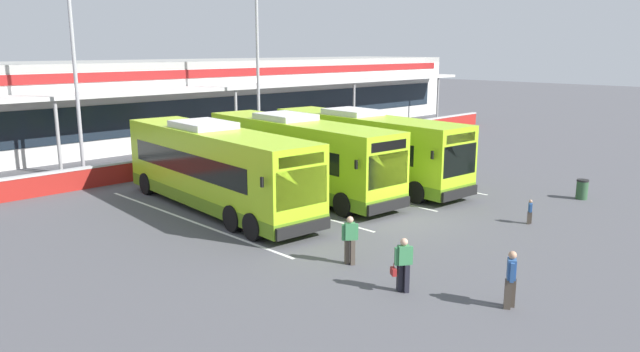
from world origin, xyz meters
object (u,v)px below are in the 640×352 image
object	(u,v)px
pedestrian_with_handbag	(403,264)
coach_bus_left_centre	(298,156)
coach_bus_centre	(365,149)
pedestrian_near_bin	(511,277)
lamp_post_centre	(258,58)
litter_bin	(582,189)
lamp_post_west	(74,60)
coach_bus_leftmost	(216,169)
pedestrian_child	(530,211)
pedestrian_in_dark_coat	(350,239)

from	to	relation	value
pedestrian_with_handbag	coach_bus_left_centre	bearing A→B (deg)	61.14
coach_bus_centre	pedestrian_near_bin	size ratio (longest dim) A/B	7.60
lamp_post_centre	litter_bin	distance (m)	21.60
pedestrian_near_bin	lamp_post_west	size ratio (longest dim) A/B	0.15
lamp_post_west	coach_bus_left_centre	bearing A→B (deg)	-61.17
coach_bus_left_centre	lamp_post_west	size ratio (longest dim) A/B	1.12
coach_bus_centre	pedestrian_with_handbag	distance (m)	14.39
pedestrian_with_handbag	pedestrian_near_bin	world-z (taller)	same
coach_bus_left_centre	lamp_post_centre	world-z (taller)	lamp_post_centre
coach_bus_leftmost	lamp_post_centre	size ratio (longest dim) A/B	1.12
coach_bus_centre	pedestrian_near_bin	bearing A→B (deg)	-124.40
coach_bus_left_centre	litter_bin	xyz separation A→B (m)	(8.51, -10.38, -1.32)
coach_bus_left_centre	pedestrian_with_handbag	xyz separation A→B (m)	(-6.13, -11.12, -0.93)
pedestrian_child	lamp_post_centre	size ratio (longest dim) A/B	0.09
lamp_post_west	litter_bin	distance (m)	26.39
pedestrian_near_bin	coach_bus_leftmost	bearing A→B (deg)	88.92
pedestrian_in_dark_coat	pedestrian_near_bin	world-z (taller)	same
coach_bus_centre	pedestrian_with_handbag	xyz separation A→B (m)	(-10.08, -10.24, -0.93)
coach_bus_leftmost	lamp_post_west	xyz separation A→B (m)	(-1.32, 10.70, 4.50)
coach_bus_centre	lamp_post_west	size ratio (longest dim) A/B	1.12
coach_bus_left_centre	lamp_post_west	world-z (taller)	lamp_post_west
coach_bus_leftmost	coach_bus_centre	xyz separation A→B (m)	(8.61, -1.06, 0.00)
coach_bus_centre	lamp_post_west	distance (m)	16.04
lamp_post_west	pedestrian_near_bin	bearing A→B (deg)	-87.55
pedestrian_with_handbag	lamp_post_centre	distance (m)	25.12
litter_bin	coach_bus_leftmost	bearing A→B (deg)	141.31
pedestrian_child	pedestrian_near_bin	size ratio (longest dim) A/B	0.62
lamp_post_west	coach_bus_centre	bearing A→B (deg)	-49.80
coach_bus_leftmost	coach_bus_centre	distance (m)	8.68
pedestrian_child	litter_bin	bearing A→B (deg)	1.66
lamp_post_centre	lamp_post_west	bearing A→B (deg)	176.99
lamp_post_west	pedestrian_in_dark_coat	bearing A→B (deg)	-88.70
pedestrian_with_handbag	litter_bin	distance (m)	14.67
coach_bus_left_centre	coach_bus_centre	xyz separation A→B (m)	(3.95, -0.88, 0.00)
coach_bus_left_centre	pedestrian_with_handbag	distance (m)	12.73
coach_bus_leftmost	lamp_post_centre	distance (m)	15.27
pedestrian_child	litter_bin	world-z (taller)	pedestrian_child
pedestrian_with_handbag	pedestrian_child	distance (m)	9.10
coach_bus_left_centre	pedestrian_child	distance (m)	11.02
pedestrian_in_dark_coat	lamp_post_centre	world-z (taller)	lamp_post_centre
coach_bus_leftmost	coach_bus_left_centre	size ratio (longest dim) A/B	1.00
coach_bus_leftmost	pedestrian_child	distance (m)	13.21
coach_bus_leftmost	coach_bus_centre	bearing A→B (deg)	-6.99
pedestrian_in_dark_coat	lamp_post_west	xyz separation A→B (m)	(-0.44, 19.41, 5.42)
pedestrian_in_dark_coat	pedestrian_child	distance (m)	8.74
coach_bus_centre	pedestrian_child	world-z (taller)	coach_bus_centre
coach_bus_left_centre	pedestrian_with_handbag	bearing A→B (deg)	-118.86
pedestrian_near_bin	lamp_post_centre	xyz separation A→B (m)	(10.82, 24.10, 5.42)
pedestrian_near_bin	pedestrian_child	bearing A→B (deg)	22.75
coach_bus_left_centre	pedestrian_in_dark_coat	distance (m)	10.21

